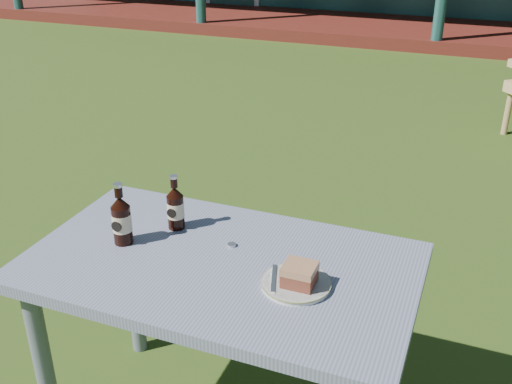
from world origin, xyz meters
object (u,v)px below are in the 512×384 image
at_px(cola_bottle_near, 175,207).
at_px(cola_bottle_far, 122,220).
at_px(plate, 296,283).
at_px(cake_slice, 299,274).
at_px(cafe_table, 221,288).

distance_m(cola_bottle_near, cola_bottle_far, 0.19).
relative_size(plate, cola_bottle_near, 1.06).
height_order(plate, cake_slice, cake_slice).
distance_m(plate, cola_bottle_far, 0.60).
bearing_deg(cola_bottle_near, cake_slice, -20.28).
relative_size(cafe_table, plate, 5.88).
distance_m(cafe_table, cake_slice, 0.31).
xyz_separation_m(cafe_table, cola_bottle_far, (-0.34, -0.01, 0.19)).
bearing_deg(plate, cake_slice, -27.91).
height_order(cake_slice, cola_bottle_far, cola_bottle_far).
relative_size(plate, cola_bottle_far, 0.97).
height_order(plate, cola_bottle_far, cola_bottle_far).
xyz_separation_m(cafe_table, plate, (0.26, -0.04, 0.11)).
bearing_deg(cola_bottle_far, plate, -2.56).
xyz_separation_m(cake_slice, cola_bottle_near, (-0.49, 0.18, 0.03)).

